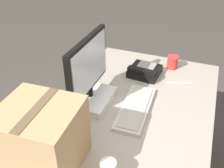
% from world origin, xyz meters
% --- Properties ---
extents(monitor, '(0.45, 0.26, 0.41)m').
position_xyz_m(monitor, '(0.17, 0.27, 0.89)').
color(monitor, white).
rests_on(monitor, office_desk).
extents(keyboard, '(0.44, 0.18, 0.03)m').
position_xyz_m(keyboard, '(0.19, -0.01, 0.74)').
color(keyboard, beige).
rests_on(keyboard, office_desk).
extents(desk_phone, '(0.22, 0.22, 0.08)m').
position_xyz_m(desk_phone, '(0.58, 0.04, 0.76)').
color(desk_phone, black).
rests_on(desk_phone, office_desk).
extents(paper_cup_right, '(0.08, 0.08, 0.09)m').
position_xyz_m(paper_cup_right, '(0.75, -0.12, 0.78)').
color(paper_cup_right, red).
rests_on(paper_cup_right, office_desk).
extents(spoon, '(0.07, 0.17, 0.00)m').
position_xyz_m(spoon, '(0.56, -0.18, 0.73)').
color(spoon, silver).
rests_on(spoon, office_desk).
extents(cardboard_box, '(0.32, 0.34, 0.32)m').
position_xyz_m(cardboard_box, '(-0.33, 0.26, 0.89)').
color(cardboard_box, tan).
rests_on(cardboard_box, office_desk).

